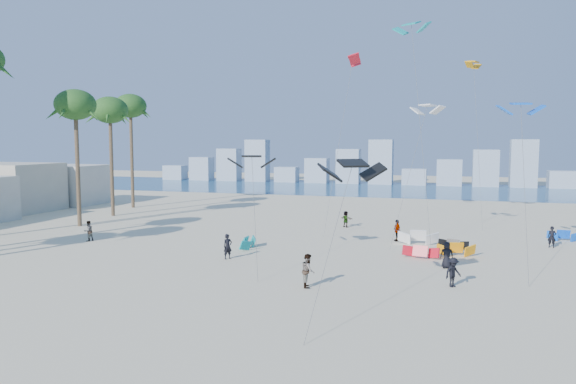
# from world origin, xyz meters

# --- Properties ---
(ground) EXTENTS (220.00, 220.00, 0.00)m
(ground) POSITION_xyz_m (0.00, 0.00, 0.00)
(ground) COLOR beige
(ground) RESTS_ON ground
(ocean) EXTENTS (220.00, 220.00, 0.00)m
(ocean) POSITION_xyz_m (0.00, 72.00, 0.01)
(ocean) COLOR navy
(ocean) RESTS_ON ground
(kitesurfer_near) EXTENTS (0.72, 0.74, 1.72)m
(kitesurfer_near) POSITION_xyz_m (-0.64, 13.84, 0.86)
(kitesurfer_near) COLOR black
(kitesurfer_near) RESTS_ON ground
(kitesurfer_mid) EXTENTS (0.92, 1.06, 1.85)m
(kitesurfer_mid) POSITION_xyz_m (6.39, 8.58, 0.93)
(kitesurfer_mid) COLOR gray
(kitesurfer_mid) RESTS_ON ground
(kitesurfers_far) EXTENTS (35.99, 19.88, 1.74)m
(kitesurfers_far) POSITION_xyz_m (7.10, 19.60, 0.82)
(kitesurfers_far) COLOR black
(kitesurfers_far) RESTS_ON ground
(grounded_kites) EXTENTS (25.30, 12.21, 1.00)m
(grounded_kites) POSITION_xyz_m (12.12, 21.33, 0.43)
(grounded_kites) COLOR #0D9B9E
(grounded_kites) RESTS_ON ground
(flying_kites) EXTENTS (34.31, 34.60, 18.28)m
(flying_kites) POSITION_xyz_m (13.15, 20.45, 11.31)
(flying_kites) COLOR black
(flying_kites) RESTS_ON ground
(distant_skyline) EXTENTS (85.00, 3.00, 8.40)m
(distant_skyline) POSITION_xyz_m (-1.19, 82.00, 3.09)
(distant_skyline) COLOR #9EADBF
(distant_skyline) RESTS_ON ground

